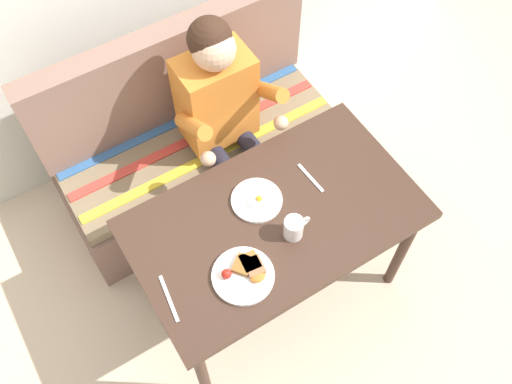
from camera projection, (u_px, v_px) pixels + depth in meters
The scene contains 9 objects.
ground_plane at pixel (271, 286), 2.97m from camera, with size 8.00×8.00×0.00m, color beige.
table at pixel (275, 227), 2.42m from camera, with size 1.20×0.70×0.73m.
couch at pixel (195, 147), 3.03m from camera, with size 1.44×0.56×1.00m.
person at pixel (224, 111), 2.63m from camera, with size 0.45×0.61×1.21m.
plate_breakfast at pixel (244, 273), 2.21m from camera, with size 0.24×0.24×0.05m.
plate_eggs at pixel (257, 200), 2.38m from camera, with size 0.22×0.22×0.04m.
coffee_mug at pixel (294, 227), 2.27m from camera, with size 0.12×0.08×0.10m.
fork at pixel (311, 178), 2.45m from camera, with size 0.01×0.17×0.01m, color silver.
knife at pixel (169, 298), 2.16m from camera, with size 0.01×0.20×0.01m, color silver.
Camera 1 is at (-0.67, -0.93, 2.79)m, focal length 40.22 mm.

